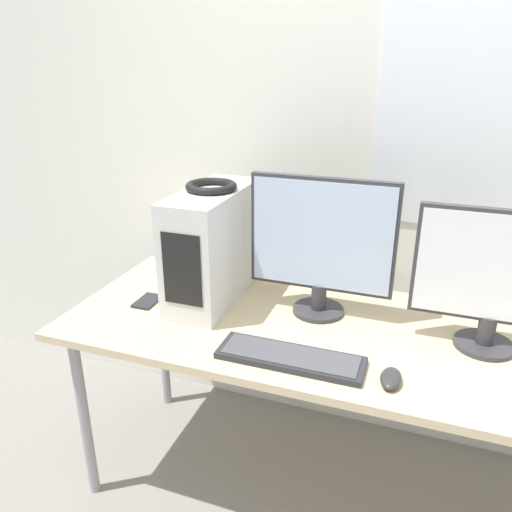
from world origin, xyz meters
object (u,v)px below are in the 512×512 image
at_px(pc_tower, 213,245).
at_px(cell_phone, 148,301).
at_px(mouse, 391,378).
at_px(headphones, 211,186).
at_px(monitor_right_near, 497,277).
at_px(monitor_main, 321,243).
at_px(keyboard, 290,357).

height_order(pc_tower, cell_phone, pc_tower).
bearing_deg(mouse, cell_phone, 167.35).
distance_m(headphones, monitor_right_near, 0.98).
bearing_deg(pc_tower, monitor_main, 0.60).
relative_size(mouse, cell_phone, 0.89).
xyz_separation_m(monitor_right_near, keyboard, (-0.56, -0.28, -0.23)).
height_order(keyboard, cell_phone, keyboard).
xyz_separation_m(pc_tower, keyboard, (0.40, -0.33, -0.20)).
bearing_deg(pc_tower, keyboard, -39.55).
bearing_deg(cell_phone, pc_tower, 31.42).
relative_size(headphones, keyboard, 0.41).
xyz_separation_m(pc_tower, headphones, (0.00, 0.00, 0.22)).
relative_size(monitor_right_near, cell_phone, 3.99).
height_order(headphones, cell_phone, headphones).
relative_size(headphones, monitor_main, 0.37).
bearing_deg(monitor_main, monitor_right_near, -5.29).
relative_size(headphones, monitor_right_near, 0.38).
xyz_separation_m(keyboard, cell_phone, (-0.62, 0.19, -0.01)).
bearing_deg(monitor_right_near, mouse, -131.34).
xyz_separation_m(headphones, keyboard, (0.40, -0.33, -0.42)).
distance_m(headphones, cell_phone, 0.50).
xyz_separation_m(headphones, monitor_main, (0.41, 0.00, -0.17)).
bearing_deg(cell_phone, keyboard, -18.32).
bearing_deg(monitor_right_near, keyboard, -153.10).
bearing_deg(headphones, keyboard, -39.62).
distance_m(monitor_right_near, cell_phone, 1.20).
height_order(headphones, monitor_right_near, monitor_right_near).
relative_size(monitor_main, mouse, 4.62).
bearing_deg(mouse, keyboard, 177.77).
relative_size(keyboard, mouse, 4.11).
bearing_deg(monitor_main, cell_phone, -167.28).
relative_size(pc_tower, headphones, 2.71).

